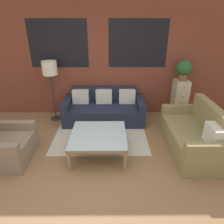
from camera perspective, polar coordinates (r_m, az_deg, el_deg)
name	(u,v)px	position (r m, az deg, el deg)	size (l,w,h in m)	color
ground_plane	(93,173)	(3.50, -5.32, -16.95)	(16.00, 16.00, 0.00)	#8E6642
wall_back_brick	(99,60)	(5.12, -3.80, 14.56)	(8.40, 0.09, 2.80)	brown
rug	(100,135)	(4.44, -3.32, -6.70)	(2.00, 1.46, 0.00)	beige
couch_dark	(104,109)	(4.99, -2.33, 0.77)	(1.94, 0.88, 0.78)	#1E2338
settee_vintage	(194,136)	(4.15, 22.31, -6.26)	(0.80, 1.64, 0.92)	olive
armchair_corner	(5,146)	(4.10, -28.22, -8.51)	(0.80, 0.92, 0.84)	#84705B
coffee_table	(98,137)	(3.73, -3.89, -7.02)	(1.01, 1.01, 0.42)	silver
floor_lamp	(50,71)	(4.94, -17.33, 11.15)	(0.34, 0.34, 1.47)	#2D2D2D
drawer_cabinet	(179,99)	(5.39, 18.68, 3.63)	(0.34, 0.42, 0.98)	#C6B793
potted_plant	(184,69)	(5.18, 19.85, 11.54)	(0.37, 0.37, 0.49)	brown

